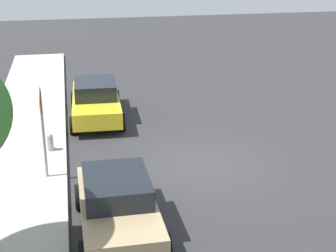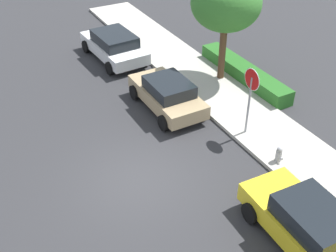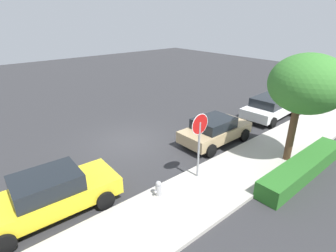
# 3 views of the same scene
# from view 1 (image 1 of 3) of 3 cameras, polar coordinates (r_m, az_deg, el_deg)

# --- Properties ---
(ground_plane) EXTENTS (60.00, 60.00, 0.00)m
(ground_plane) POSITION_cam_1_polar(r_m,az_deg,el_deg) (15.90, 3.88, -4.11)
(ground_plane) COLOR #2D2D30
(sidewalk_curb) EXTENTS (32.00, 2.70, 0.14)m
(sidewalk_curb) POSITION_cam_1_polar(r_m,az_deg,el_deg) (15.49, -16.14, -5.34)
(sidewalk_curb) COLOR #B2ADA3
(sidewalk_curb) RESTS_ON ground_plane
(stop_sign) EXTENTS (0.81, 0.08, 2.79)m
(stop_sign) POSITION_cam_1_polar(r_m,az_deg,el_deg) (14.43, -13.81, 0.97)
(stop_sign) COLOR gray
(stop_sign) RESTS_ON ground_plane
(parked_car_tan) EXTENTS (3.88, 1.95, 1.36)m
(parked_car_tan) POSITION_cam_1_polar(r_m,az_deg,el_deg) (12.16, -5.61, -8.61)
(parked_car_tan) COLOR tan
(parked_car_tan) RESTS_ON ground_plane
(parked_car_yellow) EXTENTS (4.46, 2.06, 1.47)m
(parked_car_yellow) POSITION_cam_1_polar(r_m,az_deg,el_deg) (19.63, -8.01, 2.89)
(parked_car_yellow) COLOR yellow
(parked_car_yellow) RESTS_ON ground_plane
(fire_hydrant) EXTENTS (0.30, 0.22, 0.72)m
(fire_hydrant) POSITION_cam_1_polar(r_m,az_deg,el_deg) (16.78, -12.94, -1.92)
(fire_hydrant) COLOR #A5A5A8
(fire_hydrant) RESTS_ON ground_plane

